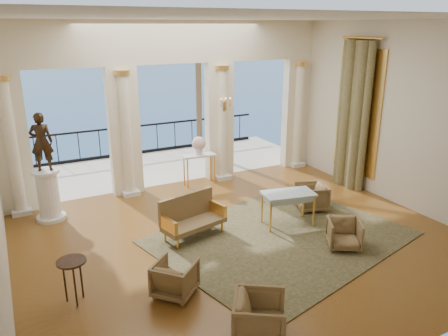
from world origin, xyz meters
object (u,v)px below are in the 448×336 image
armchair_b (344,233)px  side_table (72,267)px  armchair_d (175,277)px  game_table (288,196)px  pedestal (49,196)px  console_table (199,160)px  armchair_c (312,196)px  statue (41,142)px  settee (191,216)px  armchair_a (260,316)px

armchair_b → side_table: side_table is taller
armchair_d → game_table: game_table is taller
pedestal → console_table: pedestal is taller
armchair_c → statue: (-5.81, 2.37, 1.53)m
armchair_d → pedestal: (-1.49, 4.19, 0.25)m
console_table → game_table: bearing=-73.1°
statue → game_table: bearing=161.9°
armchair_d → settee: settee is taller
armchair_d → pedestal: bearing=-23.0°
armchair_d → statue: 4.71m
armchair_a → statue: 6.36m
console_table → armchair_d: bearing=-112.9°
armchair_d → settee: size_ratio=0.45×
console_table → settee: bearing=-111.6°
statue → console_table: size_ratio=1.39×
armchair_c → pedestal: pedestal is taller
settee → console_table: (1.50, 2.88, 0.28)m
armchair_a → statue: size_ratio=0.57×
armchair_d → side_table: bearing=27.6°
statue → console_table: (4.10, 0.56, -1.15)m
armchair_b → console_table: 4.94m
pedestal → side_table: bearing=-90.9°
settee → armchair_c: bearing=-14.3°
game_table → statue: (-4.76, 2.84, 1.18)m
armchair_c → game_table: (-1.05, -0.47, 0.35)m
armchair_d → armchair_c: bearing=-109.8°
statue → armchair_d: bearing=122.3°
pedestal → console_table: bearing=7.8°
game_table → side_table: size_ratio=1.62×
armchair_b → armchair_c: 1.98m
game_table → side_table: 4.88m
pedestal → statue: bearing=90.0°
armchair_b → console_table: bearing=133.7°
pedestal → armchair_c: bearing=-22.2°
armchair_b → settee: 3.21m
armchair_d → console_table: (2.61, 4.75, 0.40)m
settee → game_table: 2.24m
armchair_c → pedestal: (-5.81, 2.37, 0.23)m
armchair_c → statue: bearing=-92.4°
settee → side_table: bearing=-167.2°
armchair_c → armchair_d: armchair_c is taller
armchair_c → armchair_d: bearing=-47.4°
game_table → pedestal: size_ratio=1.03×
armchair_d → game_table: (3.27, 1.35, 0.37)m
game_table → pedestal: bearing=160.5°
armchair_a → pedestal: (-2.17, 5.79, 0.21)m
console_table → armchair_b: bearing=-71.6°
side_table → console_table: bearing=45.2°
armchair_c → statue: 6.46m
console_table → side_table: bearing=-128.8°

